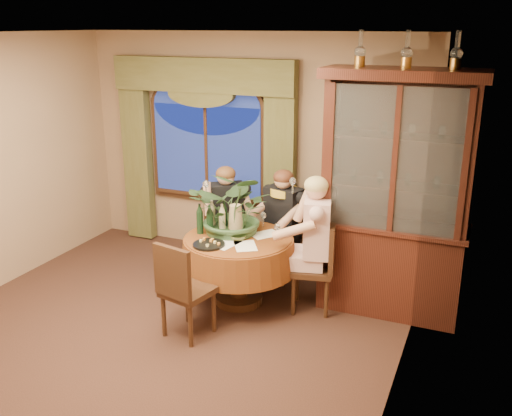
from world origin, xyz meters
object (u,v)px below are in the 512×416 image
at_px(person_back, 226,221).
at_px(wine_bottle_1, 222,219).
at_px(china_cabinet, 395,197).
at_px(oil_lamp_center, 407,49).
at_px(stoneware_vase, 236,219).
at_px(oil_lamp_left, 360,48).
at_px(chair_right, 312,267).
at_px(chair_back, 224,233).
at_px(chair_front_left, 188,289).
at_px(wine_bottle_2, 200,219).
at_px(person_pink, 317,244).
at_px(wine_bottle_0, 210,220).
at_px(centerpiece_plant, 235,178).
at_px(wine_bottle_4, 224,215).
at_px(olive_bowl, 238,237).
at_px(chair_back_right, 278,240).
at_px(oil_lamp_right, 457,50).
at_px(wine_bottle_3, 212,215).
at_px(person_scarf, 284,226).
at_px(dining_table, 239,270).

distance_m(person_back, wine_bottle_1, 0.68).
xyz_separation_m(china_cabinet, oil_lamp_center, (-0.00, 0.00, 1.41)).
bearing_deg(person_back, stoneware_vase, 89.94).
bearing_deg(stoneware_vase, oil_lamp_left, 16.76).
relative_size(oil_lamp_left, oil_lamp_center, 1.00).
distance_m(chair_right, chair_back, 1.38).
bearing_deg(oil_lamp_left, chair_front_left, -134.87).
distance_m(chair_front_left, wine_bottle_2, 0.90).
relative_size(person_pink, wine_bottle_0, 4.38).
relative_size(centerpiece_plant, wine_bottle_4, 3.10).
height_order(olive_bowl, wine_bottle_0, wine_bottle_0).
bearing_deg(person_back, china_cabinet, 139.96).
bearing_deg(stoneware_vase, wine_bottle_1, -147.65).
bearing_deg(chair_back_right, oil_lamp_center, -179.06).
distance_m(stoneware_vase, olive_bowl, 0.25).
bearing_deg(centerpiece_plant, oil_lamp_center, 11.59).
bearing_deg(oil_lamp_right, chair_back, 174.51).
height_order(chair_right, wine_bottle_3, wine_bottle_3).
height_order(china_cabinet, centerpiece_plant, china_cabinet).
bearing_deg(chair_back_right, chair_back, 16.38).
distance_m(oil_lamp_left, chair_front_left, 2.81).
bearing_deg(china_cabinet, person_scarf, 168.14).
bearing_deg(oil_lamp_left, person_back, 173.98).
relative_size(chair_back_right, chair_front_left, 1.00).
relative_size(centerpiece_plant, olive_bowl, 6.07).
distance_m(oil_lamp_right, stoneware_vase, 2.70).
bearing_deg(chair_back, oil_lamp_center, 137.25).
bearing_deg(wine_bottle_0, chair_back_right, 57.92).
xyz_separation_m(wine_bottle_1, wine_bottle_2, (-0.22, -0.09, 0.00)).
height_order(chair_back_right, wine_bottle_2, wine_bottle_2).
distance_m(oil_lamp_center, wine_bottle_2, 2.66).
bearing_deg(wine_bottle_2, chair_back, 96.47).
relative_size(china_cabinet, centerpiece_plant, 2.43).
bearing_deg(stoneware_vase, oil_lamp_center, 12.36).
height_order(chair_back_right, wine_bottle_4, wine_bottle_4).
distance_m(dining_table, wine_bottle_1, 0.58).
xyz_separation_m(centerpiece_plant, olive_bowl, (0.12, -0.20, -0.57)).
bearing_deg(wine_bottle_4, oil_lamp_center, 9.99).
distance_m(centerpiece_plant, wine_bottle_3, 0.51).
height_order(person_pink, person_scarf, person_pink).
distance_m(chair_back_right, wine_bottle_3, 0.93).
bearing_deg(chair_right, wine_bottle_1, 85.11).
bearing_deg(wine_bottle_3, wine_bottle_4, 17.49).
distance_m(oil_lamp_right, wine_bottle_3, 2.91).
distance_m(chair_front_left, wine_bottle_3, 1.02).
bearing_deg(wine_bottle_1, oil_lamp_right, 11.22).
bearing_deg(person_pink, person_scarf, 31.68).
distance_m(chair_back_right, wine_bottle_4, 0.84).
relative_size(wine_bottle_1, wine_bottle_2, 1.00).
bearing_deg(chair_right, oil_lamp_center, -80.25).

